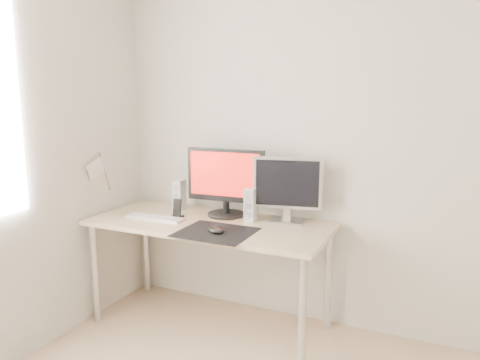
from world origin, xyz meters
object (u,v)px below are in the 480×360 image
(desk, at_px, (210,233))
(second_monitor, at_px, (287,186))
(speaker_left, at_px, (179,195))
(main_monitor, at_px, (226,180))
(mouse, at_px, (216,231))
(phone_dock, at_px, (177,212))
(speaker_right, at_px, (251,205))
(keyboard, at_px, (155,218))

(desk, xyz_separation_m, second_monitor, (0.47, 0.20, 0.32))
(second_monitor, xyz_separation_m, speaker_left, (-0.82, -0.02, -0.13))
(desk, relative_size, speaker_left, 7.20)
(desk, distance_m, main_monitor, 0.38)
(main_monitor, bearing_deg, speaker_left, -179.98)
(mouse, bearing_deg, phone_dock, 151.76)
(desk, distance_m, speaker_left, 0.43)
(speaker_right, bearing_deg, main_monitor, 167.41)
(desk, xyz_separation_m, phone_dock, (-0.25, -0.00, 0.12))
(main_monitor, relative_size, second_monitor, 1.23)
(second_monitor, bearing_deg, keyboard, -160.24)
(mouse, xyz_separation_m, phone_dock, (-0.42, 0.23, 0.02))
(speaker_right, height_order, phone_dock, speaker_right)
(mouse, xyz_separation_m, second_monitor, (0.30, 0.43, 0.22))
(desk, distance_m, speaker_right, 0.33)
(desk, distance_m, keyboard, 0.39)
(mouse, relative_size, desk, 0.07)
(main_monitor, distance_m, phone_dock, 0.40)
(desk, relative_size, speaker_right, 7.20)
(keyboard, bearing_deg, speaker_left, 85.61)
(speaker_right, xyz_separation_m, phone_dock, (-0.49, -0.14, -0.07))
(speaker_left, height_order, phone_dock, speaker_left)
(speaker_left, bearing_deg, keyboard, -94.39)
(desk, bearing_deg, mouse, -53.03)
(main_monitor, bearing_deg, mouse, -70.99)
(keyboard, bearing_deg, desk, 14.88)
(keyboard, bearing_deg, main_monitor, 34.84)
(mouse, distance_m, speaker_left, 0.67)
(phone_dock, bearing_deg, keyboard, -141.78)
(main_monitor, distance_m, speaker_right, 0.26)
(second_monitor, distance_m, keyboard, 0.92)
(phone_dock, bearing_deg, desk, 0.75)
(mouse, distance_m, phone_dock, 0.48)
(main_monitor, distance_m, speaker_left, 0.40)
(speaker_right, bearing_deg, keyboard, -159.15)
(main_monitor, xyz_separation_m, phone_dock, (-0.28, -0.18, -0.21))
(speaker_right, bearing_deg, mouse, -100.52)
(second_monitor, bearing_deg, desk, -156.61)
(main_monitor, relative_size, speaker_left, 2.48)
(speaker_left, bearing_deg, phone_dock, -61.72)
(mouse, height_order, phone_dock, phone_dock)
(main_monitor, bearing_deg, speaker_right, -12.59)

